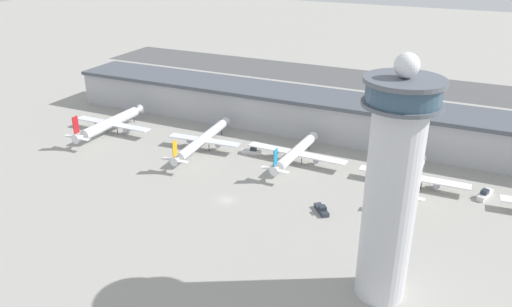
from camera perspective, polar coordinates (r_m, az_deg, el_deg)
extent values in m
plane|color=#9E9B93|center=(163.42, -3.36, -5.35)|extent=(1000.00, 1000.00, 0.00)
cube|color=#B2B2B7|center=(218.90, 5.30, 4.57)|extent=(224.28, 22.00, 15.21)
cube|color=#4C515B|center=(216.27, 5.39, 6.67)|extent=(224.28, 25.00, 1.60)
cube|color=#515154|center=(306.49, 11.34, 8.38)|extent=(336.41, 44.00, 0.01)
cylinder|color=silver|center=(115.91, 14.98, -5.92)|extent=(11.69, 11.69, 47.46)
cylinder|color=#565B66|center=(106.34, 16.35, 5.45)|extent=(16.68, 16.68, 0.80)
cylinder|color=#334C60|center=(105.64, 16.50, 6.69)|extent=(15.34, 15.34, 4.03)
cylinder|color=#565B66|center=(104.96, 16.66, 8.00)|extent=(16.68, 16.68, 1.00)
sphere|color=white|center=(104.21, 16.86, 9.63)|extent=(5.16, 5.16, 5.16)
cylinder|color=silver|center=(224.69, -16.22, 3.41)|extent=(4.67, 32.42, 4.34)
cone|color=silver|center=(237.57, -13.38, 4.83)|extent=(4.38, 3.95, 4.34)
cone|color=silver|center=(212.16, -19.50, 1.76)|extent=(3.96, 5.25, 3.91)
cube|color=silver|center=(225.39, -16.09, 3.29)|extent=(37.84, 4.78, 0.44)
cylinder|color=#A8A8B2|center=(231.66, -17.38, 3.34)|extent=(2.44, 4.80, 2.39)
cylinder|color=#A8A8B2|center=(221.56, -14.33, 2.77)|extent=(2.44, 4.80, 2.39)
cube|color=red|center=(209.55, -19.91, 3.09)|extent=(0.33, 2.80, 6.95)
cube|color=silver|center=(211.08, -19.79, 1.73)|extent=(12.18, 2.12, 0.24)
cylinder|color=black|center=(236.40, -13.77, 3.82)|extent=(0.28, 0.28, 2.49)
cylinder|color=black|center=(223.82, -15.56, 2.48)|extent=(0.28, 0.28, 2.49)
cylinder|color=black|center=(227.71, -16.73, 2.70)|extent=(0.28, 0.28, 2.49)
cylinder|color=silver|center=(199.39, -6.08, 1.64)|extent=(6.25, 37.77, 3.64)
cone|color=silver|center=(216.47, -3.65, 3.56)|extent=(3.86, 3.52, 3.64)
cone|color=silver|center=(182.58, -9.04, -0.71)|extent=(3.58, 4.59, 3.28)
cube|color=silver|center=(200.25, -5.98, 1.55)|extent=(30.42, 6.48, 0.44)
cylinder|color=#A8A8B2|center=(204.27, -7.43, 1.60)|extent=(2.28, 4.14, 2.00)
cylinder|color=#A8A8B2|center=(198.87, -4.20, 1.11)|extent=(2.28, 4.14, 2.00)
cube|color=orange|center=(179.99, -9.27, 0.56)|extent=(0.49, 2.81, 5.83)
cube|color=silver|center=(181.44, -9.24, -0.76)|extent=(10.32, 2.70, 0.24)
cylinder|color=black|center=(215.22, -3.94, 2.51)|extent=(0.28, 0.28, 2.79)
cylinder|color=black|center=(199.51, -5.39, 0.68)|extent=(0.28, 0.28, 2.79)
cylinder|color=black|center=(201.70, -6.69, 0.88)|extent=(0.28, 0.28, 2.79)
cylinder|color=white|center=(187.86, 4.57, 0.17)|extent=(5.07, 29.30, 3.73)
cone|color=white|center=(201.77, 6.42, 1.82)|extent=(3.88, 3.53, 3.73)
cone|color=white|center=(173.89, 2.35, -1.80)|extent=(3.56, 4.63, 3.36)
cube|color=white|center=(188.61, 4.63, 0.06)|extent=(39.35, 6.20, 0.44)
cylinder|color=#A8A8B2|center=(192.96, 2.50, 0.32)|extent=(2.24, 4.19, 2.05)
cylinder|color=#A8A8B2|center=(187.19, 7.05, -0.63)|extent=(2.24, 4.19, 2.05)
cube|color=#197FB2|center=(171.11, 2.25, -0.45)|extent=(0.43, 2.81, 5.97)
cube|color=white|center=(172.68, 2.17, -1.86)|extent=(10.52, 2.48, 0.24)
cylinder|color=black|center=(200.48, 6.07, 0.72)|extent=(0.28, 0.28, 2.50)
cylinder|color=black|center=(188.05, 5.24, -0.87)|extent=(0.28, 0.28, 2.50)
cylinder|color=black|center=(189.89, 3.79, -0.56)|extent=(0.28, 0.28, 2.50)
cylinder|color=white|center=(177.90, 17.56, -2.45)|extent=(4.43, 25.26, 4.14)
cone|color=white|center=(191.04, 18.19, -0.68)|extent=(4.18, 3.77, 4.14)
cone|color=white|center=(164.43, 16.81, -4.60)|extent=(3.78, 5.01, 3.72)
cube|color=white|center=(178.66, 17.56, -2.59)|extent=(37.01, 4.83, 0.44)
cylinder|color=#A8A8B2|center=(180.87, 15.14, -2.39)|extent=(2.33, 4.58, 2.27)
cylinder|color=#A8A8B2|center=(179.66, 19.99, -3.24)|extent=(2.33, 4.58, 2.27)
cube|color=orange|center=(161.13, 16.98, -3.07)|extent=(0.33, 2.80, 6.62)
cube|color=white|center=(163.01, 16.75, -4.69)|extent=(11.60, 2.13, 0.24)
cylinder|color=black|center=(189.51, 17.94, -1.88)|extent=(0.28, 0.28, 2.05)
cylinder|color=black|center=(178.77, 18.34, -3.54)|extent=(0.28, 0.28, 2.05)
cylinder|color=black|center=(179.22, 16.52, -3.22)|extent=(0.28, 0.28, 2.05)
cube|color=black|center=(196.76, -0.52, 0.02)|extent=(7.09, 3.65, 0.12)
cube|color=silver|center=(196.51, -0.52, 0.19)|extent=(8.37, 4.02, 1.40)
cube|color=#232D38|center=(195.83, -0.29, 0.52)|extent=(2.81, 2.51, 1.15)
cube|color=black|center=(157.97, 7.48, -6.62)|extent=(5.68, 6.13, 0.12)
cube|color=#2D333D|center=(157.65, 7.49, -6.42)|extent=(6.52, 7.09, 1.38)
cube|color=#232D38|center=(156.44, 7.62, -6.16)|extent=(2.95, 2.97, 1.13)
cube|color=black|center=(181.30, 24.67, -4.54)|extent=(4.40, 7.44, 0.12)
cube|color=silver|center=(180.96, 24.71, -4.33)|extent=(4.93, 8.75, 1.67)
cube|color=#232D38|center=(179.57, 24.70, -4.00)|extent=(2.72, 3.06, 1.37)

